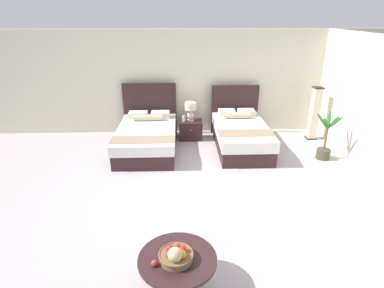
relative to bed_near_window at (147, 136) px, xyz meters
name	(u,v)px	position (x,y,z in m)	size (l,w,h in m)	color
ground_plane	(201,198)	(1.06, -2.12, -0.31)	(10.26, 10.22, 0.02)	#B8ABAD
wall_back	(192,82)	(1.06, 1.19, 0.96)	(10.26, 0.12, 2.53)	beige
bed_near_window	(147,136)	(0.00, 0.00, 0.00)	(1.32, 2.16, 1.30)	#321D1E
bed_near_corner	(241,134)	(2.12, -0.01, 0.01)	(1.17, 2.11, 1.23)	#321D1E
nightstand	(191,130)	(1.01, 0.56, -0.07)	(0.55, 0.44, 0.46)	#321D1E
table_lamp	(191,109)	(1.01, 0.58, 0.44)	(0.27, 0.27, 0.45)	beige
vase	(184,118)	(0.84, 0.52, 0.23)	(0.08, 0.08, 0.15)	silver
coffee_table	(178,265)	(0.67, -4.01, 0.05)	(0.86, 0.86, 0.45)	#321D1E
fruit_bowl	(176,255)	(0.66, -4.05, 0.22)	(0.38, 0.38, 0.22)	brown
loose_apple	(154,263)	(0.43, -4.12, 0.18)	(0.07, 0.07, 0.07)	#B2302E
floor_lamp_corner	(314,114)	(3.97, 0.44, 0.34)	(0.23, 0.23, 1.28)	#381C1F
potted_palm	(325,144)	(3.78, -0.70, 0.02)	(0.55, 0.51, 1.04)	#48422F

